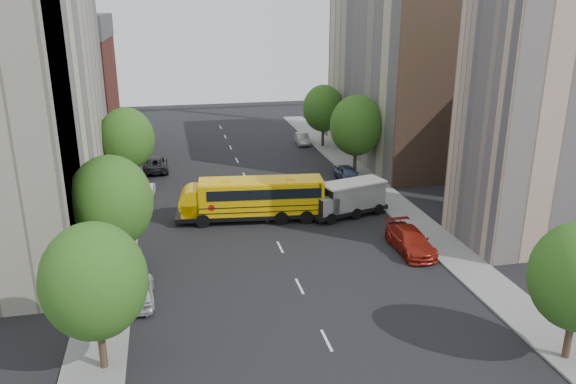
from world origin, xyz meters
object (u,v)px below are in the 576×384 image
object	(u,v)px
street_tree_1	(111,202)
street_tree_4	(356,126)
school_bus	(251,197)
safari_truck	(348,198)
street_tree_0	(94,281)
parked_car_1	(146,190)
street_tree_2	(127,139)
street_tree_5	(323,108)
parked_car_4	(348,174)
parked_car_5	(302,139)
parked_car_0	(138,290)
parked_car_3	(410,241)
parked_car_2	(155,164)

from	to	relation	value
street_tree_1	street_tree_4	world-z (taller)	street_tree_4
school_bus	safari_truck	xyz separation A→B (m)	(7.88, -0.76, -0.42)
street_tree_0	street_tree_4	distance (m)	35.61
street_tree_4	parked_car_1	xyz separation A→B (m)	(-20.57, -2.81, -4.41)
street_tree_2	street_tree_5	distance (m)	25.06
safari_truck	parked_car_4	distance (m)	9.38
school_bus	parked_car_5	world-z (taller)	school_bus
street_tree_5	parked_car_4	distance (m)	14.70
street_tree_5	parked_car_5	world-z (taller)	street_tree_5
street_tree_0	street_tree_5	bearing A→B (deg)	61.19
street_tree_0	parked_car_5	size ratio (longest dim) A/B	1.79
street_tree_2	safari_truck	size ratio (longest dim) A/B	1.10
street_tree_5	parked_car_0	xyz separation A→B (m)	(-20.60, -33.80, -3.94)
parked_car_3	parked_car_5	size ratio (longest dim) A/B	1.32
parked_car_1	parked_car_3	distance (m)	24.20
school_bus	parked_car_5	bearing A→B (deg)	73.71
street_tree_5	parked_car_4	xyz separation A→B (m)	(-1.40, -14.09, -3.95)
street_tree_2	parked_car_3	xyz separation A→B (m)	(19.80, -18.56, -4.04)
street_tree_0	street_tree_1	xyz separation A→B (m)	(0.00, 10.00, 0.31)
street_tree_1	parked_car_0	size ratio (longest dim) A/B	1.77
safari_truck	parked_car_3	size ratio (longest dim) A/B	1.28
street_tree_4	parked_car_0	world-z (taller)	street_tree_4
street_tree_0	safari_truck	world-z (taller)	street_tree_0
parked_car_1	parked_car_4	distance (m)	19.18
parked_car_3	parked_car_4	xyz separation A→B (m)	(0.80, 16.47, -0.04)
parked_car_2	parked_car_3	bearing A→B (deg)	124.65
parked_car_5	parked_car_0	bearing A→B (deg)	-113.52
street_tree_0	street_tree_1	distance (m)	10.00
street_tree_1	parked_car_2	distance (m)	24.26
street_tree_5	street_tree_4	bearing A→B (deg)	-90.00
parked_car_4	street_tree_2	bearing A→B (deg)	172.51
street_tree_4	parked_car_2	xyz separation A→B (m)	(-19.80, 5.80, -4.32)
street_tree_0	street_tree_5	world-z (taller)	street_tree_5
street_tree_1	street_tree_4	xyz separation A→B (m)	(22.00, 18.00, 0.12)
safari_truck	parked_car_1	bearing A→B (deg)	137.58
street_tree_0	street_tree_2	world-z (taller)	street_tree_2
street_tree_1	parked_car_0	bearing A→B (deg)	-69.76
street_tree_0	street_tree_4	bearing A→B (deg)	51.84
parked_car_1	street_tree_1	bearing A→B (deg)	87.65
safari_truck	parked_car_4	bearing A→B (deg)	56.20
parked_car_4	street_tree_1	bearing A→B (deg)	-144.02
street_tree_5	parked_car_4	bearing A→B (deg)	-95.68
street_tree_0	street_tree_2	size ratio (longest dim) A/B	0.96
parked_car_3	parked_car_0	bearing A→B (deg)	-169.90
street_tree_2	parked_car_1	world-z (taller)	street_tree_2
street_tree_4	street_tree_1	bearing A→B (deg)	-140.71
parked_car_0	street_tree_5	bearing A→B (deg)	-122.89
street_tree_2	safari_truck	world-z (taller)	street_tree_2
street_tree_5	school_bus	size ratio (longest dim) A/B	0.60
street_tree_4	parked_car_5	bearing A→B (deg)	98.48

